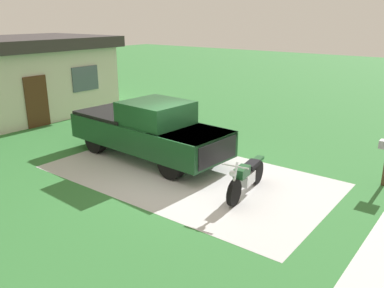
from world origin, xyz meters
TOP-DOWN VIEW (x-y plane):
  - ground_plane at (0.00, 0.00)m, footprint 80.00×80.00m
  - driveway_pad at (0.00, 0.00)m, footprint 4.61×8.19m
  - motorcycle at (-0.05, -2.00)m, footprint 2.21×0.70m
  - pickup_truck at (0.48, 2.00)m, footprint 2.30×5.72m
  - neighbor_house at (0.47, 10.74)m, footprint 9.60×5.60m

SIDE VIEW (x-z plane):
  - ground_plane at x=0.00m, z-range 0.00..0.00m
  - driveway_pad at x=0.00m, z-range 0.00..0.01m
  - motorcycle at x=-0.05m, z-range -0.07..1.02m
  - pickup_truck at x=0.48m, z-range 0.00..1.90m
  - neighbor_house at x=0.47m, z-range 0.04..3.54m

